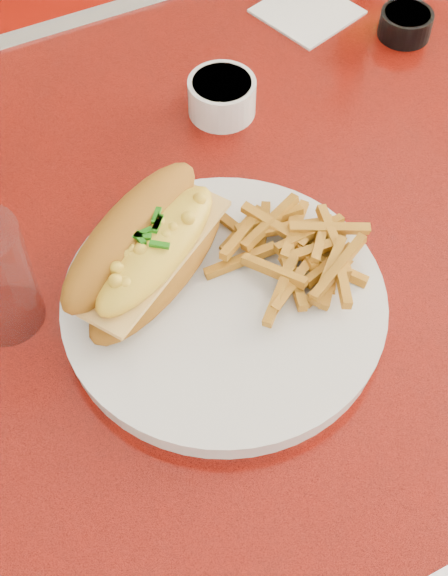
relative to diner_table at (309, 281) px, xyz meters
name	(u,v)px	position (x,y,z in m)	size (l,w,h in m)	color
ground	(281,472)	(0.00, 0.00, -0.61)	(8.00, 8.00, 0.00)	beige
diner_table	(309,281)	(0.00, 0.00, 0.00)	(1.23, 0.83, 0.77)	red
booth_bench_far	(100,91)	(0.00, 0.81, -0.32)	(1.20, 0.51, 0.90)	#96150A
dinner_plate	(224,305)	(-0.16, -0.09, 0.17)	(0.33, 0.33, 0.02)	silver
mac_hoagie	(148,250)	(-0.21, -0.03, 0.22)	(0.22, 0.19, 0.09)	#A5671A
fries_pile	(291,255)	(-0.09, -0.08, 0.20)	(0.12, 0.11, 0.04)	orange
fork	(293,273)	(-0.09, -0.09, 0.18)	(0.02, 0.15, 0.00)	#BABABE
gravy_ramekin	(222,96)	(-0.04, 0.16, 0.18)	(0.09, 0.09, 0.04)	silver
sauce_cup_right	(406,23)	(0.23, 0.19, 0.18)	(0.09, 0.09, 0.03)	black
paper_napkin	(307,12)	(0.15, 0.28, 0.16)	(0.11, 0.11, 0.00)	white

